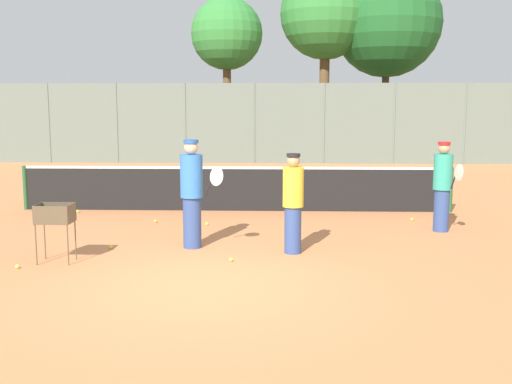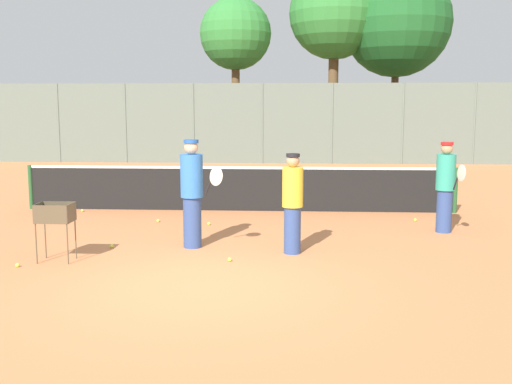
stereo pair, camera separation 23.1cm
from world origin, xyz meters
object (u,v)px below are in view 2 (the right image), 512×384
(parked_car, at_px, (115,141))
(player_red_cap, at_px, (192,192))
(tennis_net, at_px, (239,188))
(ball_cart, at_px, (56,217))
(player_yellow_shirt, at_px, (293,202))
(player_white_outfit, at_px, (445,186))

(parked_car, bearing_deg, player_red_cap, -70.02)
(tennis_net, xyz_separation_m, parked_car, (-8.03, 16.92, 0.10))
(player_red_cap, distance_m, ball_cart, 2.32)
(tennis_net, xyz_separation_m, player_yellow_shirt, (1.28, -4.13, 0.33))
(tennis_net, relative_size, player_yellow_shirt, 6.04)
(player_yellow_shirt, bearing_deg, player_red_cap, 94.39)
(player_white_outfit, xyz_separation_m, ball_cart, (-6.83, -2.65, -0.21))
(player_white_outfit, distance_m, player_red_cap, 5.04)
(player_red_cap, relative_size, player_yellow_shirt, 1.12)
(player_yellow_shirt, height_order, parked_car, player_yellow_shirt)
(parked_car, bearing_deg, player_white_outfit, -57.23)
(player_red_cap, bearing_deg, ball_cart, -118.47)
(player_red_cap, relative_size, parked_car, 0.46)
(player_white_outfit, relative_size, ball_cart, 1.89)
(ball_cart, bearing_deg, parked_car, 104.15)
(player_red_cap, bearing_deg, player_white_outfit, 51.76)
(player_red_cap, xyz_separation_m, player_yellow_shirt, (1.77, -0.33, -0.11))
(tennis_net, height_order, parked_car, parked_car)
(player_white_outfit, relative_size, player_yellow_shirt, 1.05)
(parked_car, bearing_deg, tennis_net, -64.62)
(player_yellow_shirt, distance_m, parked_car, 23.01)
(player_yellow_shirt, bearing_deg, player_white_outfit, -43.14)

